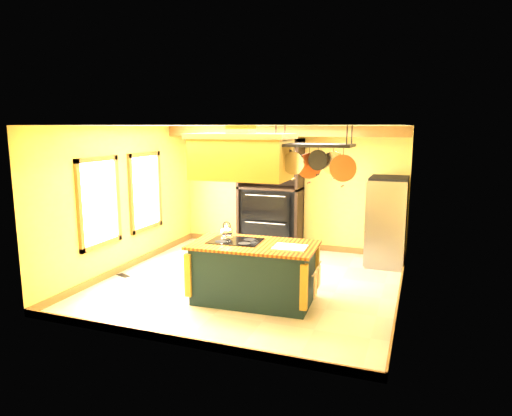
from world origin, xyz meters
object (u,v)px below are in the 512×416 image
Objects in this scene: pot_rack at (315,154)px; refrigerator at (386,224)px; range_hood at (241,155)px; hutch at (271,208)px; kitchen_island at (254,272)px.

pot_rack is 0.71× the size of refrigerator.
range_hood is 0.62× the size of hutch.
pot_rack reaches higher than kitchen_island.
kitchen_island is at bearing 179.96° from pot_rack.
hutch is at bearing 172.30° from refrigerator.
pot_rack reaches higher than refrigerator.
range_hood is 3.62m from refrigerator.
refrigerator is (1.76, 2.68, 0.35)m from kitchen_island.
hutch is at bearing 118.57° from pot_rack.
hutch reaches higher than refrigerator.
range_hood is 3.34m from hutch.
refrigerator is at bearing 53.94° from kitchen_island.
refrigerator is (1.95, 2.69, -1.44)m from range_hood.
refrigerator is (0.84, 2.69, -1.48)m from pot_rack.
range_hood reaches higher than hutch.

